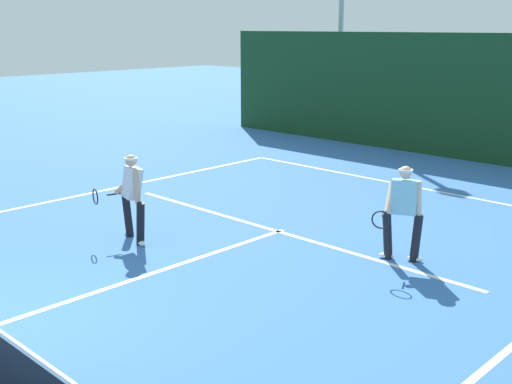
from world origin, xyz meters
The scene contains 6 objects.
court_line_baseline_far centered at (0.00, 11.08, 0.00)m, with size 10.04×0.10×0.01m, color white.
court_line_service centered at (0.00, 6.26, 0.00)m, with size 8.18×0.10×0.01m, color white.
court_line_centre centered at (0.00, 3.20, 0.00)m, with size 0.10×6.40×0.01m, color white.
player_near centered at (-1.54, 4.09, 0.86)m, with size 1.03×0.88×1.57m.
player_far centered at (2.46, 6.54, 0.87)m, with size 0.71×0.93×1.59m.
back_fence_windscreen centered at (0.00, 14.93, 1.78)m, with size 19.39×0.12×3.56m, color #163B1E.
Camera 1 is at (7.67, -2.28, 3.74)m, focal length 45.11 mm.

